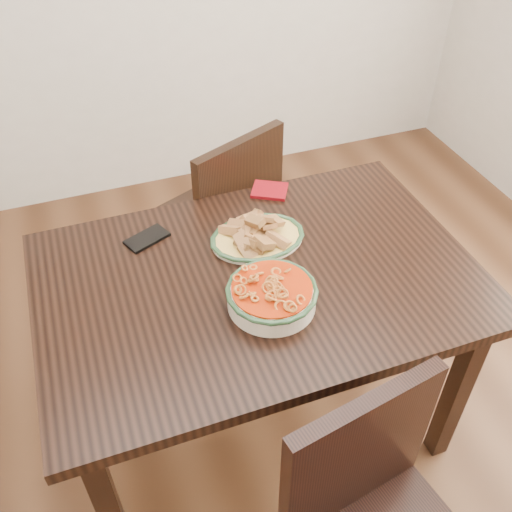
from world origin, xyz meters
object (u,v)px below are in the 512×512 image
object	(u,v)px
dining_table	(258,296)
noodle_bowl	(272,293)
chair_far	(223,215)
fish_plate	(257,230)
smartphone	(147,238)

from	to	relation	value
dining_table	noodle_bowl	bearing A→B (deg)	-92.78
chair_far	noodle_bowl	size ratio (longest dim) A/B	3.41
fish_plate	chair_far	bearing A→B (deg)	86.80
chair_far	fish_plate	xyz separation A→B (m)	(-0.03, -0.48, 0.30)
fish_plate	smartphone	size ratio (longest dim) A/B	2.18
noodle_bowl	dining_table	bearing A→B (deg)	87.22
dining_table	noodle_bowl	world-z (taller)	noodle_bowl
fish_plate	noodle_bowl	world-z (taller)	fish_plate
dining_table	smartphone	world-z (taller)	smartphone
chair_far	fish_plate	world-z (taller)	chair_far
dining_table	chair_far	xyz separation A→B (m)	(0.08, 0.63, -0.16)
dining_table	fish_plate	xyz separation A→B (m)	(0.05, 0.15, 0.13)
dining_table	fish_plate	distance (m)	0.21
fish_plate	noodle_bowl	bearing A→B (deg)	-102.02
smartphone	dining_table	bearing A→B (deg)	-68.55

